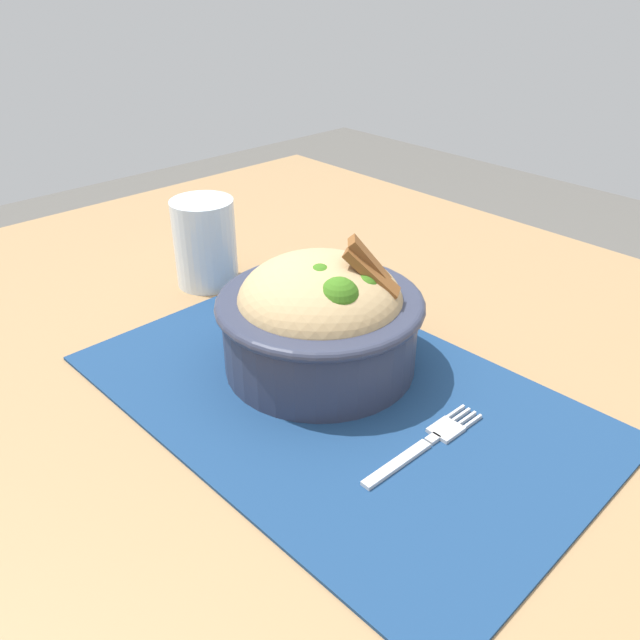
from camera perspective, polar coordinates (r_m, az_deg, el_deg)
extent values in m
cube|color=#99754C|center=(0.61, 1.93, -6.96)|extent=(1.25, 0.98, 0.03)
cylinder|color=olive|center=(1.41, -2.01, -1.97)|extent=(0.04, 0.04, 0.73)
cube|color=navy|center=(0.59, 1.29, -6.73)|extent=(0.47, 0.31, 0.00)
cylinder|color=#2D3347|center=(0.61, 0.00, -1.06)|extent=(0.18, 0.18, 0.07)
torus|color=#2D3347|center=(0.59, 0.00, 1.52)|extent=(0.19, 0.19, 0.01)
ellipsoid|color=tan|center=(0.59, 0.00, 1.61)|extent=(0.21, 0.21, 0.09)
sphere|color=#376B19|center=(0.55, 1.61, 2.01)|extent=(0.04, 0.04, 0.04)
sphere|color=#376B19|center=(0.57, 4.05, 2.71)|extent=(0.03, 0.03, 0.03)
sphere|color=#376B19|center=(0.57, 0.10, 3.24)|extent=(0.04, 0.04, 0.04)
cylinder|color=orange|center=(0.56, 2.11, 2.10)|extent=(0.03, 0.02, 0.01)
cylinder|color=orange|center=(0.60, -0.38, 3.98)|extent=(0.03, 0.01, 0.01)
cylinder|color=orange|center=(0.57, 1.52, 2.68)|extent=(0.01, 0.04, 0.01)
cube|color=brown|center=(0.57, 4.70, 4.16)|extent=(0.05, 0.04, 0.04)
cube|color=brown|center=(0.58, 4.77, 4.74)|extent=(0.05, 0.05, 0.06)
cube|color=beige|center=(0.52, 6.82, -12.52)|extent=(0.01, 0.07, 0.00)
cube|color=beige|center=(0.54, 9.82, -10.40)|extent=(0.01, 0.01, 0.00)
cube|color=beige|center=(0.56, 11.06, -9.50)|extent=(0.02, 0.03, 0.00)
cube|color=beige|center=(0.57, 13.35, -8.77)|extent=(0.00, 0.02, 0.00)
cube|color=beige|center=(0.57, 12.86, -8.51)|extent=(0.00, 0.02, 0.00)
cube|color=beige|center=(0.57, 12.36, -8.24)|extent=(0.00, 0.02, 0.00)
cube|color=beige|center=(0.58, 11.89, -7.99)|extent=(0.00, 0.02, 0.00)
cylinder|color=silver|center=(0.78, -10.14, 6.76)|extent=(0.07, 0.07, 0.10)
cylinder|color=silver|center=(0.80, -9.90, 4.30)|extent=(0.07, 0.07, 0.03)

